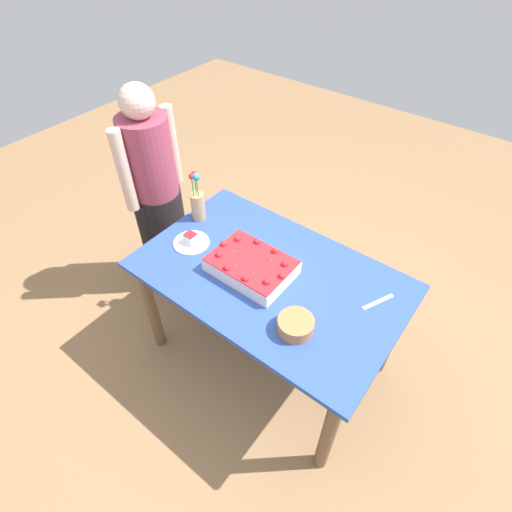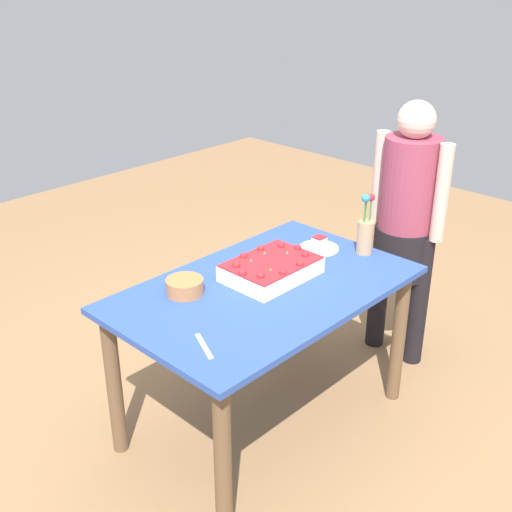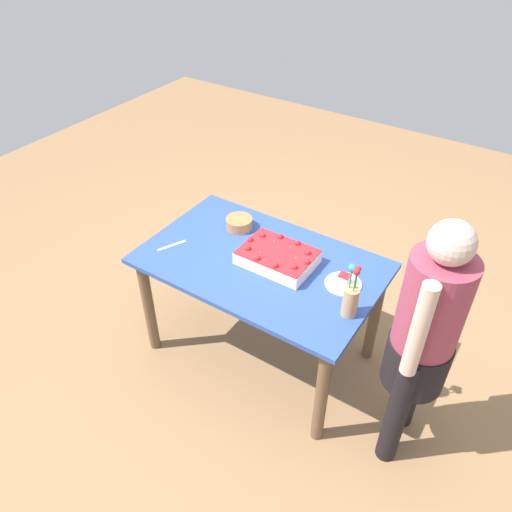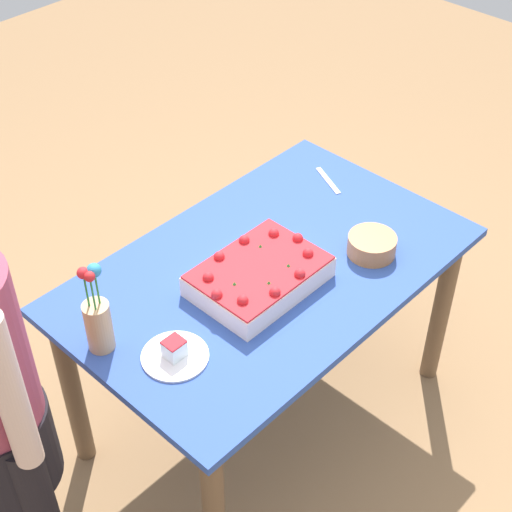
{
  "view_description": "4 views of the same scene",
  "coord_description": "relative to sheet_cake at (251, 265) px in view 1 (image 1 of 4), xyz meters",
  "views": [
    {
      "loc": [
        0.81,
        -1.17,
        2.3
      ],
      "look_at": [
        -0.08,
        -0.01,
        0.87
      ],
      "focal_mm": 28.0,
      "sensor_mm": 36.0,
      "label": 1
    },
    {
      "loc": [
        1.91,
        1.77,
        2.14
      ],
      "look_at": [
        -0.03,
        -0.09,
        0.88
      ],
      "focal_mm": 45.0,
      "sensor_mm": 36.0,
      "label": 2
    },
    {
      "loc": [
        -1.22,
        1.91,
        2.6
      ],
      "look_at": [
        0.01,
        0.03,
        0.83
      ],
      "focal_mm": 35.0,
      "sensor_mm": 36.0,
      "label": 3
    },
    {
      "loc": [
        -1.47,
        -1.35,
        2.53
      ],
      "look_at": [
        -0.1,
        -0.04,
        0.91
      ],
      "focal_mm": 55.0,
      "sensor_mm": 36.0,
      "label": 4
    }
  ],
  "objects": [
    {
      "name": "ground_plane",
      "position": [
        0.09,
        0.04,
        -0.82
      ],
      "size": [
        8.0,
        8.0,
        0.0
      ],
      "primitive_type": "plane",
      "color": "#976F49"
    },
    {
      "name": "sheet_cake",
      "position": [
        0.0,
        0.0,
        0.0
      ],
      "size": [
        0.42,
        0.3,
        0.11
      ],
      "color": "white",
      "rests_on": "dining_table"
    },
    {
      "name": "dining_table",
      "position": [
        0.09,
        0.04,
        -0.17
      ],
      "size": [
        1.39,
        0.87,
        0.77
      ],
      "color": "#2E4DA0",
      "rests_on": "ground_plane"
    },
    {
      "name": "fruit_bowl",
      "position": [
        0.39,
        -0.17,
        -0.01
      ],
      "size": [
        0.17,
        0.17,
        0.07
      ],
      "primitive_type": "cylinder",
      "color": "#BC7340",
      "rests_on": "dining_table"
    },
    {
      "name": "serving_plate_with_slice",
      "position": [
        -0.4,
        -0.04,
        -0.03
      ],
      "size": [
        0.2,
        0.2,
        0.07
      ],
      "color": "white",
      "rests_on": "dining_table"
    },
    {
      "name": "flower_vase",
      "position": [
        -0.53,
        0.16,
        0.07
      ],
      "size": [
        0.08,
        0.08,
        0.32
      ],
      "color": "tan",
      "rests_on": "dining_table"
    },
    {
      "name": "person_standing",
      "position": [
        -0.91,
        0.16,
        0.04
      ],
      "size": [
        0.31,
        0.45,
        1.49
      ],
      "color": "black",
      "rests_on": "ground_plane"
    },
    {
      "name": "cake_knife",
      "position": [
        0.62,
        0.21,
        -0.04
      ],
      "size": [
        0.1,
        0.18,
        0.0
      ],
      "primitive_type": "cube",
      "rotation": [
        0.0,
        0.0,
        1.13
      ],
      "color": "silver",
      "rests_on": "dining_table"
    }
  ]
}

